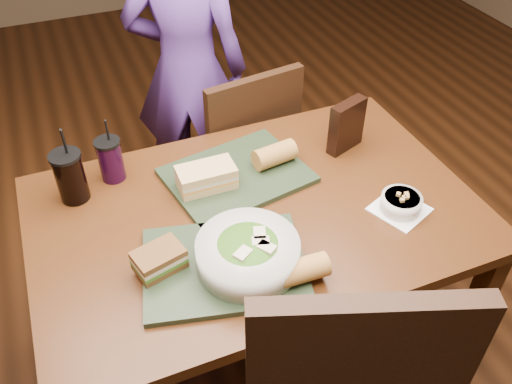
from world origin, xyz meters
TOP-DOWN VIEW (x-y plane):
  - ground at (0.00, 0.00)m, footprint 6.00×6.00m
  - dining_table at (0.00, 0.00)m, footprint 1.30×0.85m
  - chair_far at (0.19, 0.57)m, footprint 0.44×0.44m
  - diner at (0.08, 0.97)m, footprint 0.61×0.52m
  - tray_near at (-0.16, -0.18)m, footprint 0.48×0.41m
  - tray_far at (0.00, 0.16)m, footprint 0.47×0.39m
  - salad_bowl at (-0.11, -0.20)m, footprint 0.27×0.27m
  - soup_bowl at (0.39, -0.16)m, footprint 0.19×0.19m
  - sandwich_near at (-0.32, -0.13)m, footprint 0.14×0.11m
  - sandwich_far at (-0.10, 0.14)m, footprint 0.17×0.10m
  - baguette_near at (0.01, -0.30)m, footprint 0.13×0.07m
  - baguette_far at (0.13, 0.16)m, footprint 0.14×0.09m
  - cup_cola at (-0.48, 0.26)m, footprint 0.09×0.09m
  - cup_berry at (-0.36, 0.31)m, footprint 0.08×0.08m
  - chip_bag at (0.39, 0.18)m, footprint 0.14×0.09m

SIDE VIEW (x-z plane):
  - ground at x=0.00m, z-range 0.00..0.00m
  - chair_far at x=0.19m, z-range 0.05..0.95m
  - dining_table at x=0.00m, z-range 0.28..1.03m
  - diner at x=0.08m, z-range 0.00..1.42m
  - tray_near at x=-0.16m, z-range 0.75..0.77m
  - tray_far at x=0.00m, z-range 0.75..0.77m
  - soup_bowl at x=0.39m, z-range 0.75..0.81m
  - sandwich_near at x=-0.32m, z-range 0.77..0.83m
  - baguette_near at x=0.01m, z-range 0.77..0.83m
  - baguette_far at x=0.13m, z-range 0.77..0.84m
  - sandwich_far at x=-0.10m, z-range 0.77..0.84m
  - salad_bowl at x=-0.11m, z-range 0.77..0.86m
  - cup_berry at x=-0.36m, z-range 0.71..0.93m
  - cup_cola at x=-0.48m, z-range 0.71..0.96m
  - chip_bag at x=0.39m, z-range 0.75..0.93m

